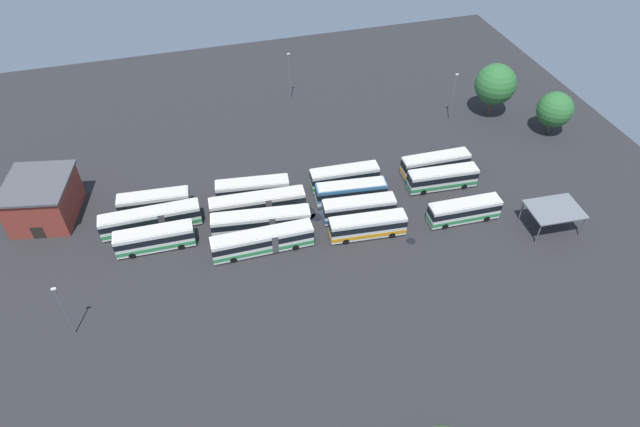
# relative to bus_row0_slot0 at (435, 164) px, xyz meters

# --- Properties ---
(ground_plane) EXTENTS (123.72, 123.72, 0.00)m
(ground_plane) POSITION_rel_bus_row0_slot0_xyz_m (23.22, 4.44, -1.88)
(ground_plane) COLOR #28282B
(bus_row0_slot0) EXTENTS (11.51, 2.78, 3.57)m
(bus_row0_slot0) POSITION_rel_bus_row0_slot0_xyz_m (0.00, 0.00, 0.00)
(bus_row0_slot0) COLOR silver
(bus_row0_slot0) RESTS_ON ground_plane
(bus_row0_slot1) EXTENTS (11.42, 3.32, 3.57)m
(bus_row0_slot1) POSITION_rel_bus_row0_slot0_xyz_m (0.55, 3.83, -0.00)
(bus_row0_slot1) COLOR silver
(bus_row0_slot1) RESTS_ON ground_plane
(bus_row0_slot3) EXTENTS (11.09, 2.92, 3.57)m
(bus_row0_slot3) POSITION_rel_bus_row0_slot0_xyz_m (0.78, 11.86, -0.00)
(bus_row0_slot3) COLOR silver
(bus_row0_slot3) RESTS_ON ground_plane
(bus_row1_slot0) EXTENTS (11.19, 3.11, 3.57)m
(bus_row1_slot0) POSITION_rel_bus_row0_slot0_xyz_m (15.59, -0.85, -0.00)
(bus_row1_slot0) COLOR silver
(bus_row1_slot0) RESTS_ON ground_plane
(bus_row1_slot1) EXTENTS (11.23, 3.75, 3.57)m
(bus_row1_slot1) POSITION_rel_bus_row0_slot0_xyz_m (15.81, 3.10, -0.00)
(bus_row1_slot1) COLOR teal
(bus_row1_slot1) RESTS_ON ground_plane
(bus_row1_slot2) EXTENTS (11.19, 3.63, 3.57)m
(bus_row1_slot2) POSITION_rel_bus_row0_slot0_xyz_m (15.84, 7.04, -0.00)
(bus_row1_slot2) COLOR silver
(bus_row1_slot2) RESTS_ON ground_plane
(bus_row1_slot3) EXTENTS (11.44, 3.55, 3.57)m
(bus_row1_slot3) POSITION_rel_bus_row0_slot0_xyz_m (15.88, 11.02, -0.00)
(bus_row1_slot3) COLOR silver
(bus_row1_slot3) RESTS_ON ground_plane
(bus_row2_slot0) EXTENTS (11.66, 3.94, 3.57)m
(bus_row2_slot0) POSITION_rel_bus_row0_slot0_xyz_m (30.43, -1.79, -0.00)
(bus_row2_slot0) COLOR silver
(bus_row2_slot0) RESTS_ON ground_plane
(bus_row2_slot1) EXTENTS (14.64, 3.39, 3.57)m
(bus_row2_slot1) POSITION_rel_bus_row0_slot0_xyz_m (30.30, 1.88, 0.00)
(bus_row2_slot1) COLOR silver
(bus_row2_slot1) RESTS_ON ground_plane
(bus_row2_slot2) EXTENTS (14.73, 4.35, 3.57)m
(bus_row2_slot2) POSITION_rel_bus_row0_slot0_xyz_m (30.57, 5.86, 0.00)
(bus_row2_slot2) COLOR silver
(bus_row2_slot2) RESTS_ON ground_plane
(bus_row2_slot3) EXTENTS (14.54, 2.66, 3.57)m
(bus_row2_slot3) POSITION_rel_bus_row0_slot0_xyz_m (31.15, 9.84, 0.00)
(bus_row2_slot3) COLOR silver
(bus_row2_slot3) RESTS_ON ground_plane
(bus_row3_slot0) EXTENTS (10.86, 3.39, 3.57)m
(bus_row3_slot0) POSITION_rel_bus_row0_slot0_xyz_m (45.48, -2.82, -0.00)
(bus_row3_slot0) COLOR silver
(bus_row3_slot0) RESTS_ON ground_plane
(bus_row3_slot1) EXTENTS (14.54, 2.65, 3.57)m
(bus_row3_slot1) POSITION_rel_bus_row0_slot0_xyz_m (46.14, 0.90, 0.00)
(bus_row3_slot1) COLOR silver
(bus_row3_slot1) RESTS_ON ground_plane
(bus_row3_slot2) EXTENTS (11.12, 2.79, 3.57)m
(bus_row3_slot2) POSITION_rel_bus_row0_slot0_xyz_m (45.87, 5.15, -0.00)
(bus_row3_slot2) COLOR silver
(bus_row3_slot2) RESTS_ON ground_plane
(depot_building) EXTENTS (11.06, 12.01, 6.61)m
(depot_building) POSITION_rel_bus_row0_slot0_xyz_m (61.32, -6.38, 1.44)
(depot_building) COLOR maroon
(depot_building) RESTS_ON ground_plane
(maintenance_shelter) EXTENTS (7.98, 6.16, 3.75)m
(maintenance_shelter) POSITION_rel_bus_row0_slot0_xyz_m (-10.91, 16.91, 1.65)
(maintenance_shelter) COLOR slate
(maintenance_shelter) RESTS_ON ground_plane
(lamp_post_far_corner) EXTENTS (0.56, 0.28, 8.49)m
(lamp_post_far_corner) POSITION_rel_bus_row0_slot0_xyz_m (56.58, 17.29, 2.78)
(lamp_post_far_corner) COLOR slate
(lamp_post_far_corner) RESTS_ON ground_plane
(lamp_post_by_building) EXTENTS (0.56, 0.28, 9.66)m
(lamp_post_by_building) POSITION_rel_bus_row0_slot0_xyz_m (17.55, -30.05, 3.37)
(lamp_post_by_building) COLOR slate
(lamp_post_by_building) RESTS_ON ground_plane
(lamp_post_near_entrance) EXTENTS (0.56, 0.28, 9.50)m
(lamp_post_near_entrance) POSITION_rel_bus_row0_slot0_xyz_m (-9.69, -14.27, 3.29)
(lamp_post_near_entrance) COLOR slate
(lamp_post_near_entrance) RESTS_ON ground_plane
(tree_east_edge) EXTENTS (6.33, 6.33, 8.08)m
(tree_east_edge) POSITION_rel_bus_row0_slot0_xyz_m (-25.17, -5.21, 3.02)
(tree_east_edge) COLOR brown
(tree_east_edge) RESTS_ON ground_plane
(tree_west_edge) EXTENTS (7.54, 7.54, 10.22)m
(tree_west_edge) POSITION_rel_bus_row0_slot0_xyz_m (-17.81, -13.87, 4.56)
(tree_west_edge) COLOR brown
(tree_west_edge) RESTS_ON ground_plane
(puddle_front_lane) EXTENTS (3.60, 3.60, 0.01)m
(puddle_front_lane) POSITION_rel_bus_row0_slot0_xyz_m (23.62, 3.87, -1.88)
(puddle_front_lane) COLOR black
(puddle_front_lane) RESTS_ON ground_plane
(puddle_between_rows) EXTENTS (1.82, 1.82, 0.01)m
(puddle_between_rows) POSITION_rel_bus_row0_slot0_xyz_m (22.06, 5.23, -1.88)
(puddle_between_rows) COLOR black
(puddle_between_rows) RESTS_ON ground_plane
(puddle_centre_drain) EXTENTS (1.41, 1.41, 0.01)m
(puddle_centre_drain) POSITION_rel_bus_row0_slot0_xyz_m (10.08, 13.96, -1.88)
(puddle_centre_drain) COLOR black
(puddle_centre_drain) RESTS_ON ground_plane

